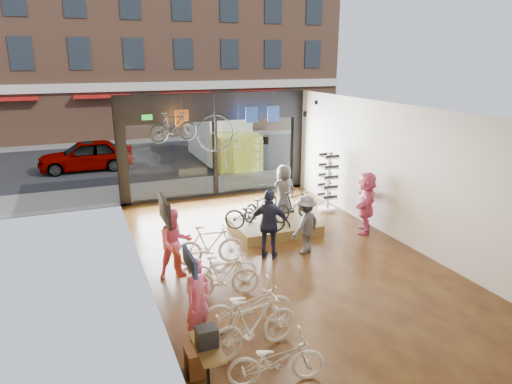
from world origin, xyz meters
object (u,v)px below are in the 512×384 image
floor_bike_3 (223,276)px  customer_5 (366,202)px  customer_1 (175,243)px  customer_3 (305,225)px  display_bike_right (261,203)px  customer_0 (198,301)px  hung_bike (173,127)px  customer_4 (284,192)px  display_bike_left (255,215)px  floor_bike_5 (210,245)px  customer_2 (270,224)px  penny_farthing (223,134)px  floor_bike_1 (253,325)px  display_bike_mid (294,205)px  box_truck (224,139)px  floor_bike_0 (276,360)px  floor_bike_4 (223,268)px  street_car (86,155)px  sunglasses_rack (328,182)px

floor_bike_3 → customer_5: size_ratio=0.87×
customer_1 → customer_3: size_ratio=1.06×
display_bike_right → customer_1: 3.91m
customer_0 → customer_3: size_ratio=1.04×
customer_1 → customer_5: bearing=3.0°
floor_bike_3 → hung_bike: hung_bike is taller
customer_4 → display_bike_left: bearing=35.4°
floor_bike_5 → customer_1: (-0.93, -0.34, 0.33)m
customer_2 → penny_farthing: bearing=-59.3°
floor_bike_1 → hung_bike: size_ratio=1.13×
display_bike_right → hung_bike: (-2.17, 1.92, 2.18)m
display_bike_mid → hung_bike: (-2.98, 2.53, 2.16)m
penny_farthing → hung_bike: bearing=-161.7°
display_bike_right → hung_bike: bearing=15.4°
box_truck → customer_4: (-0.65, -8.21, -0.35)m
display_bike_left → display_bike_right: (0.58, 0.95, -0.01)m
customer_0 → customer_5: bearing=-5.6°
floor_bike_0 → floor_bike_4: size_ratio=1.02×
floor_bike_3 → customer_0: size_ratio=0.96×
street_car → customer_5: size_ratio=2.26×
box_truck → customer_0: size_ratio=3.73×
street_car → display_bike_mid: (5.47, -10.33, 0.06)m
customer_1 → penny_farthing: penny_farthing is taller
floor_bike_5 → hung_bike: hung_bike is taller
customer_1 → display_bike_mid: bearing=18.9°
customer_4 → display_bike_right: bearing=19.5°
customer_3 → sunglasses_rack: (2.33, 2.83, 0.19)m
floor_bike_5 → customer_2: (1.53, -0.19, 0.40)m
floor_bike_1 → display_bike_left: display_bike_left is taller
floor_bike_4 → display_bike_mid: (3.04, 2.51, 0.35)m
floor_bike_1 → box_truck: bearing=-26.2°
display_bike_right → customer_2: (-0.66, -2.19, 0.17)m
floor_bike_3 → display_bike_right: (2.38, 3.65, 0.27)m
floor_bike_1 → customer_1: customer_1 is taller
penny_farthing → street_car: bearing=120.6°
customer_2 → customer_5: bearing=-134.9°
street_car → hung_bike: 8.48m
display_bike_left → hung_bike: 3.93m
floor_bike_4 → customer_4: bearing=-32.7°
customer_1 → hung_bike: hung_bike is taller
customer_2 → penny_farthing: size_ratio=1.16×
floor_bike_1 → display_bike_right: size_ratio=1.05×
street_car → floor_bike_5: bearing=11.8°
customer_2 → customer_5: customer_5 is taller
customer_4 → display_bike_mid: bearing=73.5°
box_truck → penny_farthing: size_ratio=3.92×
customer_5 → hung_bike: bearing=-88.1°
customer_4 → hung_bike: 4.03m
floor_bike_5 → penny_farthing: (1.81, 4.50, 1.99)m
customer_4 → customer_3: bearing=69.0°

